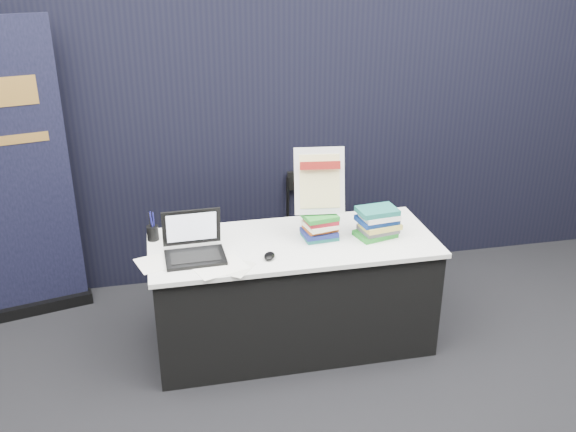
# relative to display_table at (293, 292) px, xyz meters

# --- Properties ---
(floor) EXTENTS (8.00, 8.00, 0.00)m
(floor) POSITION_rel_display_table_xyz_m (0.00, -0.55, -0.38)
(floor) COLOR black
(floor) RESTS_ON ground
(wall_back) EXTENTS (8.00, 0.02, 3.50)m
(wall_back) POSITION_rel_display_table_xyz_m (0.00, 3.45, 1.37)
(wall_back) COLOR beige
(wall_back) RESTS_ON floor
(drape_partition) EXTENTS (6.00, 0.08, 2.40)m
(drape_partition) POSITION_rel_display_table_xyz_m (0.00, 1.05, 0.82)
(drape_partition) COLOR black
(drape_partition) RESTS_ON floor
(display_table) EXTENTS (1.80, 0.75, 0.75)m
(display_table) POSITION_rel_display_table_xyz_m (0.00, 0.00, 0.00)
(display_table) COLOR black
(display_table) RESTS_ON floor
(laptop) EXTENTS (0.36, 0.29, 0.27)m
(laptop) POSITION_rel_display_table_xyz_m (-0.62, -0.07, 0.44)
(laptop) COLOR black
(laptop) RESTS_ON display_table
(mouse) EXTENTS (0.10, 0.12, 0.03)m
(mouse) POSITION_rel_display_table_xyz_m (-0.19, -0.20, 0.39)
(mouse) COLOR black
(mouse) RESTS_ON display_table
(brochure_left) EXTENTS (0.36, 0.30, 0.00)m
(brochure_left) POSITION_rel_display_table_xyz_m (-0.81, -0.11, 0.38)
(brochure_left) COLOR white
(brochure_left) RESTS_ON display_table
(brochure_mid) EXTENTS (0.35, 0.33, 0.00)m
(brochure_mid) POSITION_rel_display_table_xyz_m (-0.45, -0.25, 0.38)
(brochure_mid) COLOR silver
(brochure_mid) RESTS_ON display_table
(brochure_right) EXTENTS (0.35, 0.30, 0.00)m
(brochure_right) POSITION_rel_display_table_xyz_m (-0.49, -0.25, 0.38)
(brochure_right) COLOR white
(brochure_right) RESTS_ON display_table
(pen_cup) EXTENTS (0.08, 0.08, 0.09)m
(pen_cup) POSITION_rel_display_table_xyz_m (-0.86, 0.20, 0.42)
(pen_cup) COLOR black
(pen_cup) RESTS_ON display_table
(book_stack_tall) EXTENTS (0.23, 0.19, 0.17)m
(book_stack_tall) POSITION_rel_display_table_xyz_m (0.17, 0.00, 0.46)
(book_stack_tall) COLOR #1B675D
(book_stack_tall) RESTS_ON display_table
(book_stack_short) EXTENTS (0.26, 0.22, 0.20)m
(book_stack_short) POSITION_rel_display_table_xyz_m (0.54, -0.05, 0.47)
(book_stack_short) COLOR #217C27
(book_stack_short) RESTS_ON display_table
(info_sign) EXTENTS (0.32, 0.17, 0.42)m
(info_sign) POSITION_rel_display_table_xyz_m (0.17, 0.04, 0.75)
(info_sign) COLOR black
(info_sign) RESTS_ON book_stack_tall
(pullup_banner) EXTENTS (0.88, 0.30, 2.08)m
(pullup_banner) POSITION_rel_display_table_xyz_m (-1.79, 0.74, 0.54)
(pullup_banner) COLOR black
(pullup_banner) RESTS_ON floor
(stacking_chair) EXTENTS (0.41, 0.41, 0.85)m
(stacking_chair) POSITION_rel_display_table_xyz_m (0.36, 0.82, 0.10)
(stacking_chair) COLOR black
(stacking_chair) RESTS_ON floor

